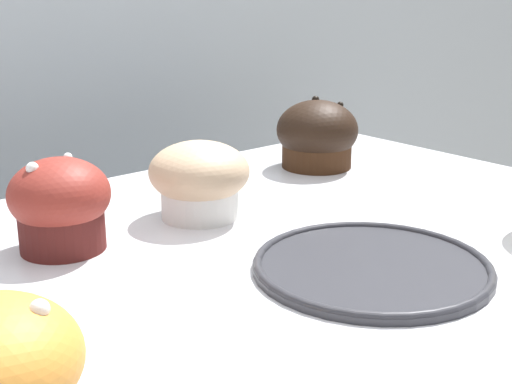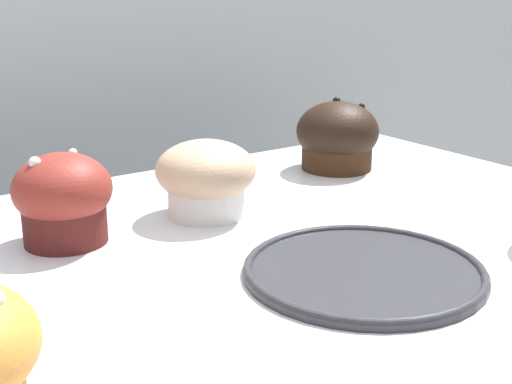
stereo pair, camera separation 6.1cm
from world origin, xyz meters
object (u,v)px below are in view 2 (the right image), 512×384
at_px(muffin_front_left, 337,137).
at_px(serving_plate, 364,270).
at_px(muffin_back_left, 63,198).
at_px(muffin_front_center, 206,177).

xyz_separation_m(muffin_front_left, serving_plate, (-0.20, -0.27, -0.04)).
bearing_deg(serving_plate, muffin_back_left, 129.11).
bearing_deg(serving_plate, muffin_front_center, 97.53).
height_order(muffin_front_left, serving_plate, muffin_front_left).
height_order(muffin_back_left, serving_plate, muffin_back_left).
relative_size(muffin_front_center, muffin_front_left, 0.98).
distance_m(muffin_front_left, serving_plate, 0.34).
xyz_separation_m(muffin_front_center, muffin_front_left, (0.23, 0.06, 0.00)).
height_order(muffin_front_center, muffin_back_left, muffin_back_left).
xyz_separation_m(muffin_front_center, serving_plate, (0.03, -0.20, -0.04)).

